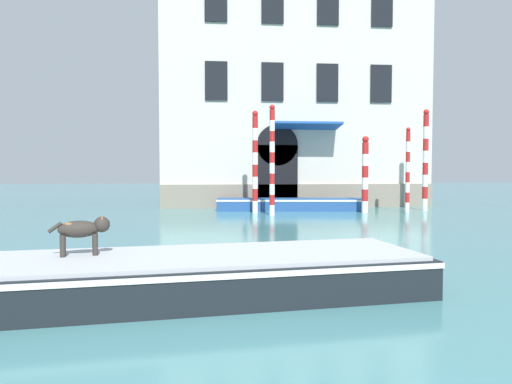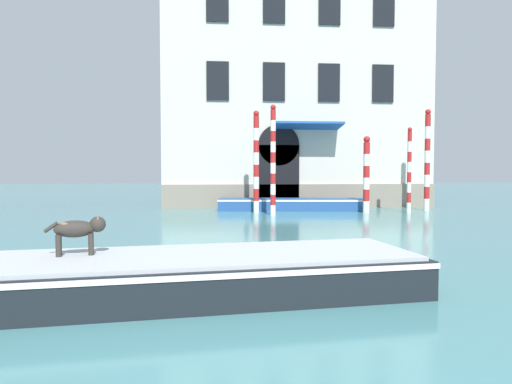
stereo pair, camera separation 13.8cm
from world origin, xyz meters
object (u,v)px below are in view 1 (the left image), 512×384
mooring_pole_2 (408,170)px  mooring_pole_3 (255,161)px  boat_foreground (182,275)px  mooring_pole_1 (272,160)px  mooring_pole_4 (425,160)px  boat_moored_near_palazzo (291,204)px  mooring_pole_0 (365,174)px  dog_on_deck (83,230)px

mooring_pole_2 → mooring_pole_3: 6.69m
mooring_pole_2 → mooring_pole_3: (-6.65, 0.60, 0.36)m
boat_foreground → mooring_pole_1: mooring_pole_1 is taller
mooring_pole_1 → mooring_pole_4: mooring_pole_4 is taller
boat_moored_near_palazzo → mooring_pole_0: (2.99, -1.59, 1.41)m
boat_moored_near_palazzo → mooring_pole_1: 3.36m
dog_on_deck → mooring_pole_2: (10.71, 13.14, 0.83)m
mooring_pole_3 → boat_moored_near_palazzo: bearing=32.3°
boat_foreground → mooring_pole_0: size_ratio=2.35×
mooring_pole_4 → mooring_pole_2: bearing=-142.4°
boat_foreground → boat_moored_near_palazzo: 15.63m
mooring_pole_0 → mooring_pole_2: bearing=-4.0°
dog_on_deck → boat_moored_near_palazzo: bearing=55.1°
boat_moored_near_palazzo → mooring_pole_4: mooring_pole_4 is taller
dog_on_deck → mooring_pole_3: 14.37m
boat_moored_near_palazzo → mooring_pole_1: (-1.22, -2.40, 2.01)m
dog_on_deck → mooring_pole_0: size_ratio=0.27×
dog_on_deck → mooring_pole_0: mooring_pole_0 is taller
mooring_pole_1 → mooring_pole_4: size_ratio=0.98×
boat_foreground → dog_on_deck: (-1.50, 0.15, 0.70)m
dog_on_deck → boat_foreground: bearing=-19.2°
mooring_pole_1 → mooring_pole_4: 7.50m
boat_foreground → mooring_pole_1: (3.13, 12.61, 1.95)m
boat_foreground → mooring_pole_4: 17.77m
boat_foreground → mooring_pole_0: (7.33, 13.42, 1.35)m
boat_foreground → mooring_pole_1: size_ratio=1.73×
boat_foreground → mooring_pole_3: (2.55, 13.89, 1.89)m
dog_on_deck → mooring_pole_1: size_ratio=0.20×
dog_on_deck → mooring_pole_2: bearing=37.4°
dog_on_deck → mooring_pole_0: 15.95m
mooring_pole_4 → boat_moored_near_palazzo: bearing=172.8°
mooring_pole_2 → mooring_pole_3: size_ratio=0.84×
dog_on_deck → mooring_pole_4: mooring_pole_4 is taller
boat_foreground → mooring_pole_0: 15.35m
mooring_pole_0 → mooring_pole_3: (-4.78, 0.47, 0.55)m
mooring_pole_1 → dog_on_deck: bearing=-110.4°
boat_moored_near_palazzo → mooring_pole_4: 6.48m
mooring_pole_4 → mooring_pole_3: bearing=-177.4°
boat_foreground → boat_moored_near_palazzo: boat_foreground is taller
mooring_pole_2 → mooring_pole_4: mooring_pole_4 is taller
mooring_pole_0 → mooring_pole_4: 3.28m
dog_on_deck → mooring_pole_2: size_ratio=0.24×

